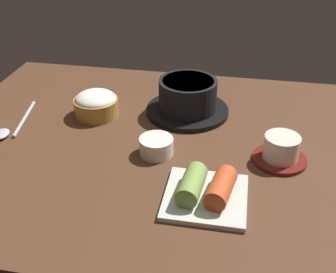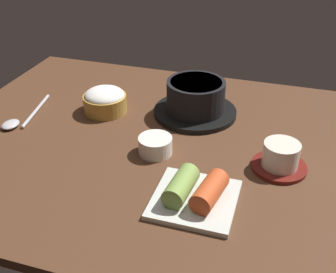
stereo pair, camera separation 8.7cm
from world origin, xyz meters
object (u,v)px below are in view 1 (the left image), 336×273
Objects in this scene: spoon at (9,129)px; banchan_cup_center at (158,146)px; stone_pot at (188,98)px; rice_bowl at (96,104)px; kimchi_plate at (206,191)px; tea_cup_with_saucer at (281,150)px.

banchan_cup_center is at bearing -4.59° from spoon.
stone_pot is 1.90× the size of rice_bowl.
stone_pot is 1.07× the size of spoon.
kimchi_plate is (11.17, -12.55, -0.06)cm from banchan_cup_center.
rice_bowl is 0.72× the size of kimchi_plate.
spoon is (-16.97, -10.85, -2.41)cm from rice_bowl.
tea_cup_with_saucer is 19.74cm from kimchi_plate.
rice_bowl is 22.50cm from banchan_cup_center.
spoon is at bearing 161.55° from kimchi_plate.
rice_bowl is (-21.15, -5.16, -0.95)cm from stone_pot.
rice_bowl is 1.49× the size of banchan_cup_center.
tea_cup_with_saucer reaches higher than banchan_cup_center.
spoon is at bearing -157.22° from stone_pot.
banchan_cup_center is at bearing -175.23° from tea_cup_with_saucer.
banchan_cup_center is (-3.29, -18.81, -2.01)cm from stone_pot.
stone_pot is 2.83× the size of banchan_cup_center.
rice_bowl is 20.29cm from spoon.
kimchi_plate is at bearing -75.91° from stone_pot.
kimchi_plate reaches higher than banchan_cup_center.
banchan_cup_center is at bearing -99.93° from stone_pot.
tea_cup_with_saucer is at bearing -0.73° from spoon.
rice_bowl is at bearing 142.61° from banchan_cup_center.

